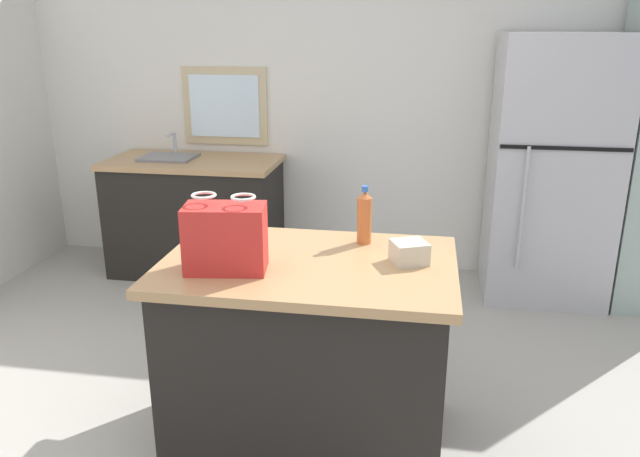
% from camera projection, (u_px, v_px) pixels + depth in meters
% --- Properties ---
extents(ground, '(6.50, 6.50, 0.00)m').
position_uv_depth(ground, '(312.00, 454.00, 2.82)').
color(ground, '#ADA89E').
extents(back_wall, '(5.42, 0.13, 2.56)m').
position_uv_depth(back_wall, '(367.00, 105.00, 4.75)').
color(back_wall, silver).
rests_on(back_wall, ground).
extents(kitchen_island, '(1.26, 0.86, 0.90)m').
position_uv_depth(kitchen_island, '(309.00, 352.00, 2.81)').
color(kitchen_island, black).
rests_on(kitchen_island, ground).
extents(refrigerator, '(0.81, 0.71, 1.82)m').
position_uv_depth(refrigerator, '(552.00, 171.00, 4.26)').
color(refrigerator, '#B7B7BC').
rests_on(refrigerator, ground).
extents(sink_counter, '(1.30, 0.68, 1.08)m').
position_uv_depth(sink_counter, '(195.00, 214.00, 4.83)').
color(sink_counter, black).
rests_on(sink_counter, ground).
extents(shopping_bag, '(0.35, 0.23, 0.32)m').
position_uv_depth(shopping_bag, '(225.00, 238.00, 2.53)').
color(shopping_bag, red).
rests_on(shopping_bag, kitchen_island).
extents(small_box, '(0.18, 0.18, 0.09)m').
position_uv_depth(small_box, '(409.00, 252.00, 2.64)').
color(small_box, beige).
rests_on(small_box, kitchen_island).
extents(bottle, '(0.07, 0.07, 0.27)m').
position_uv_depth(bottle, '(364.00, 217.00, 2.85)').
color(bottle, '#C66633').
rests_on(bottle, kitchen_island).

